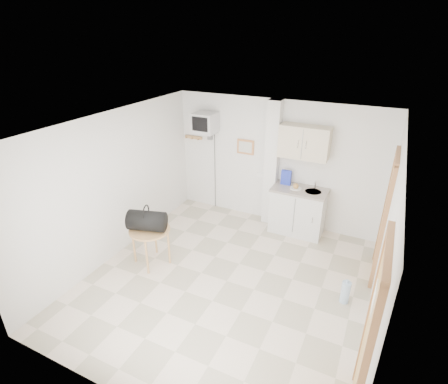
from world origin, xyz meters
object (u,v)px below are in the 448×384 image
at_px(duffel_bag, 147,221).
at_px(water_bottle, 345,292).
at_px(round_table, 150,233).
at_px(crt_television, 205,124).

xyz_separation_m(duffel_bag, water_bottle, (3.13, 0.48, -0.66)).
bearing_deg(water_bottle, duffel_bag, -171.35).
bearing_deg(round_table, crt_television, 92.36).
bearing_deg(duffel_bag, water_bottle, -7.45).
bearing_deg(round_table, duffel_bag, -112.03).
distance_m(crt_television, round_table, 2.52).
bearing_deg(round_table, water_bottle, 8.16).
distance_m(crt_television, water_bottle, 4.02).
height_order(crt_television, water_bottle, crt_television).
bearing_deg(crt_television, water_bottle, -27.72).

